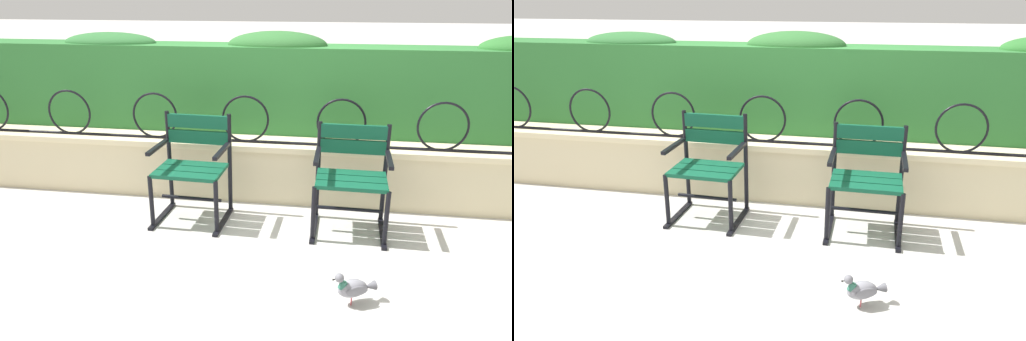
# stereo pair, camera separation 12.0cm
# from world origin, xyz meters

# --- Properties ---
(ground_plane) EXTENTS (60.00, 60.00, 0.00)m
(ground_plane) POSITION_xyz_m (0.00, 0.00, 0.00)
(ground_plane) COLOR #B7B5AF
(stone_wall) EXTENTS (6.82, 0.41, 0.54)m
(stone_wall) POSITION_xyz_m (0.00, 0.94, 0.27)
(stone_wall) COLOR beige
(stone_wall) RESTS_ON ground
(iron_arch_fence) EXTENTS (6.29, 0.02, 0.42)m
(iron_arch_fence) POSITION_xyz_m (-0.19, 0.87, 0.72)
(iron_arch_fence) COLOR black
(iron_arch_fence) RESTS_ON stone_wall
(hedge_row) EXTENTS (6.68, 0.48, 0.92)m
(hedge_row) POSITION_xyz_m (0.02, 1.36, 0.97)
(hedge_row) COLOR #2D7033
(hedge_row) RESTS_ON stone_wall
(park_chair_left) EXTENTS (0.60, 0.55, 0.86)m
(park_chair_left) POSITION_xyz_m (-0.57, 0.42, 0.46)
(park_chair_left) COLOR #0F4C33
(park_chair_left) RESTS_ON ground
(park_chair_right) EXTENTS (0.58, 0.53, 0.83)m
(park_chair_right) POSITION_xyz_m (0.71, 0.40, 0.45)
(park_chair_right) COLOR #0F4C33
(park_chair_right) RESTS_ON ground
(pigeon_near_chairs) EXTENTS (0.28, 0.18, 0.22)m
(pigeon_near_chairs) POSITION_xyz_m (0.71, -0.63, 0.11)
(pigeon_near_chairs) COLOR gray
(pigeon_near_chairs) RESTS_ON ground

